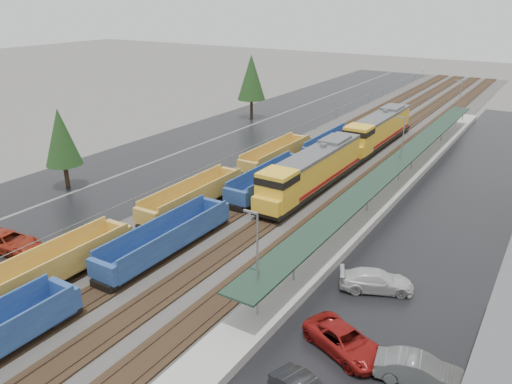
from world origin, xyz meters
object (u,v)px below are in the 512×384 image
parked_car_east_e (420,371)px  well_string_yellow (52,270)px  well_string_blue (167,240)px  parked_car_west_c (9,242)px  parked_car_east_c (376,281)px  locomotive_trail (378,130)px  locomotive_lead (311,171)px  parked_car_east_b (345,341)px

parked_car_east_e → well_string_yellow: bearing=88.2°
well_string_yellow → parked_car_east_e: well_string_yellow is taller
well_string_yellow → well_string_blue: 9.11m
parked_car_west_c → parked_car_east_e: parked_car_east_e is taller
parked_car_east_c → well_string_blue: bearing=78.1°
parked_car_west_c → parked_car_east_e: (33.65, 2.74, 0.00)m
locomotive_trail → well_string_yellow: size_ratio=0.26×
locomotive_lead → well_string_yellow: size_ratio=0.26×
locomotive_lead → parked_car_east_e: bearing=-51.7°
parked_car_west_c → parked_car_east_e: size_ratio=1.18×
parked_car_west_c → parked_car_east_c: bearing=-77.2°
parked_car_east_b → parked_car_east_e: 4.55m
parked_car_east_b → locomotive_trail: bearing=40.2°
well_string_blue → locomotive_trail: bearing=84.3°
well_string_yellow → parked_car_east_b: size_ratio=14.75×
locomotive_trail → well_string_yellow: 48.67m
locomotive_trail → parked_car_west_c: size_ratio=3.64×
parked_car_west_c → parked_car_east_c: (28.39, 10.55, -0.03)m
well_string_blue → parked_car_east_c: well_string_blue is taller
locomotive_lead → parked_car_east_b: locomotive_lead is taller
locomotive_trail → parked_car_west_c: (-15.68, -46.52, -1.72)m
parked_car_west_c → well_string_blue: bearing=-67.6°
locomotive_lead → parked_car_west_c: size_ratio=3.64×
parked_car_west_c → parked_car_east_b: size_ratio=1.05×
parked_car_east_c → parked_car_east_e: 9.41m
well_string_blue → parked_car_east_c: size_ratio=15.44×
parked_car_east_c → locomotive_lead: bearing=15.5°
well_string_yellow → parked_car_west_c: 7.82m
well_string_blue → parked_car_west_c: bearing=-150.1°
locomotive_lead → parked_car_east_e: (17.97, -22.78, -1.71)m
parked_car_east_b → well_string_yellow: bearing=124.8°
well_string_blue → parked_car_east_e: size_ratio=16.87×
locomotive_trail → parked_car_east_b: size_ratio=3.82×
well_string_yellow → parked_car_east_c: bearing=30.1°
well_string_blue → parked_car_east_e: well_string_blue is taller
parked_car_west_c → parked_car_east_e: bearing=-92.9°
locomotive_lead → locomotive_trail: bearing=90.0°
parked_car_east_b → parked_car_east_e: bearing=-69.8°
locomotive_trail → parked_car_east_c: 38.19m
locomotive_trail → well_string_blue: 40.03m
locomotive_lead → well_string_yellow: 28.18m
parked_car_east_e → locomotive_lead: bearing=27.2°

